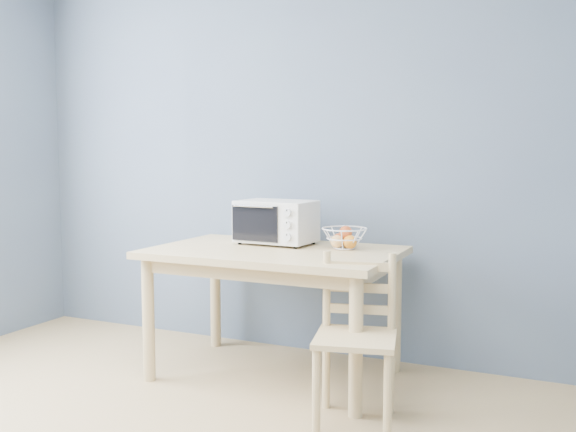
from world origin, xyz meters
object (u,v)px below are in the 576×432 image
at_px(dining_chair, 356,340).
at_px(fruit_basket, 344,238).
at_px(dining_table, 274,266).
at_px(toaster_oven, 274,221).

bearing_deg(dining_chair, fruit_basket, 102.01).
bearing_deg(dining_table, dining_chair, -33.01).
bearing_deg(dining_chair, dining_table, 134.03).
distance_m(toaster_oven, fruit_basket, 0.47).
distance_m(dining_table, fruit_basket, 0.43).
height_order(fruit_basket, dining_chair, fruit_basket).
xyz_separation_m(fruit_basket, dining_chair, (0.27, -0.58, -0.41)).
xyz_separation_m(dining_table, toaster_oven, (-0.09, 0.19, 0.24)).
relative_size(dining_table, fruit_basket, 4.50).
distance_m(dining_table, dining_chair, 0.80).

